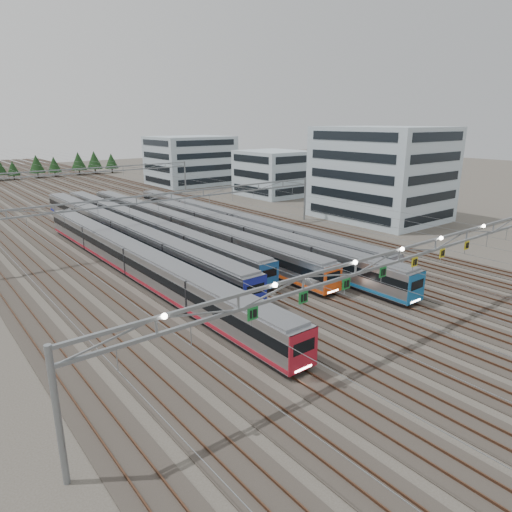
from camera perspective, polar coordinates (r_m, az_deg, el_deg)
ground at (r=42.82m, az=16.60°, el=-9.32°), size 400.00×400.00×0.00m
track_bed at (r=126.74m, az=-23.43°, el=7.64°), size 54.00×260.00×5.42m
train_a at (r=56.59m, az=-14.83°, el=-0.51°), size 2.86×58.00×3.73m
train_b at (r=72.05m, az=-16.57°, el=2.99°), size 2.89×66.18×3.76m
train_c at (r=76.00m, az=-14.14°, el=3.75°), size 2.68×64.60×3.49m
train_d at (r=74.13m, az=-9.57°, el=3.75°), size 2.77×66.19×3.61m
train_e at (r=65.81m, az=-0.56°, el=2.39°), size 2.82×54.03×3.67m
train_f at (r=76.87m, az=-2.82°, el=4.30°), size 2.53×64.37×3.29m
gantry_near at (r=40.22m, az=17.52°, el=-0.25°), size 56.36×0.61×8.08m
gantry_mid at (r=70.39m, az=-10.49°, el=6.63°), size 56.36×0.36×8.00m
gantry_far at (r=111.83m, az=-21.61°, el=9.36°), size 56.36×0.36×8.00m
depot_bldg_south at (r=90.90m, az=15.38°, el=9.91°), size 18.00×22.00×17.17m
depot_bldg_mid at (r=116.32m, az=2.10°, el=10.30°), size 14.00×16.00×11.07m
depot_bldg_north at (r=138.95m, az=-8.19°, el=11.74°), size 22.00×18.00×13.85m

